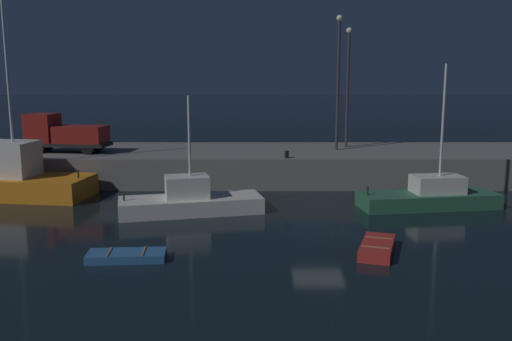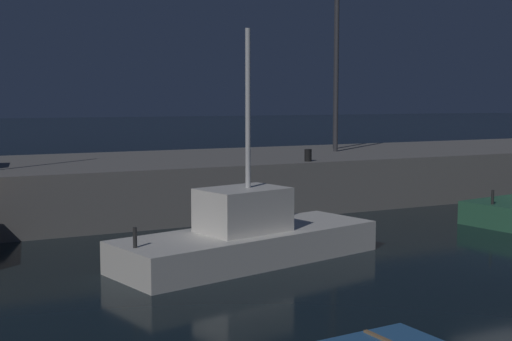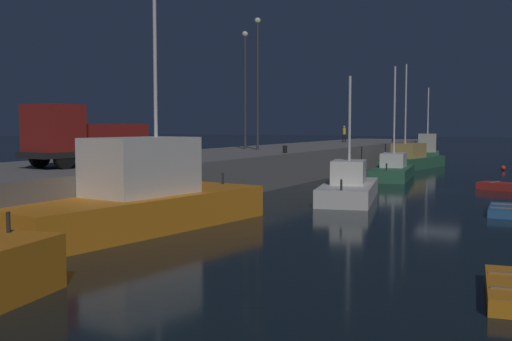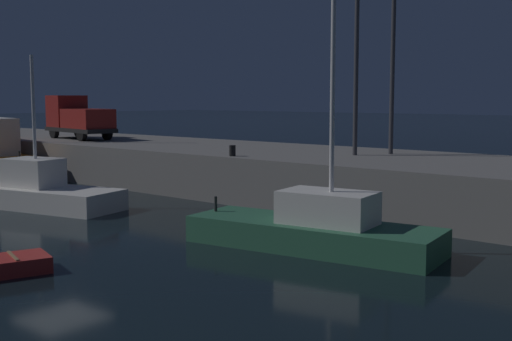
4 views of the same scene
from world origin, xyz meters
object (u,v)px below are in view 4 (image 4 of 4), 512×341
utility_truck (78,118)px  bollard_east (232,151)px  lamp_post_west (357,31)px  fishing_boat_orange (36,191)px  lamp_post_east (393,41)px  fishing_trawler_green (316,228)px

utility_truck → bollard_east: size_ratio=12.89×
lamp_post_west → bollard_east: size_ratio=19.83×
bollard_east → lamp_post_west: bearing=45.9°
fishing_boat_orange → lamp_post_east: (10.26, 11.55, 6.39)m
fishing_boat_orange → fishing_trawler_green: fishing_trawler_green is taller
bollard_east → fishing_boat_orange: bearing=-132.1°
lamp_post_east → bollard_east: (-4.70, -5.40, -4.76)m
fishing_boat_orange → utility_truck: size_ratio=1.32×
lamp_post_west → bollard_east: bearing=-134.1°
lamp_post_east → lamp_post_west: bearing=-121.7°
fishing_boat_orange → lamp_post_east: size_ratio=0.93×
lamp_post_west → lamp_post_east: lamp_post_west is taller
fishing_trawler_green → lamp_post_west: (-4.09, 8.75, 6.79)m
lamp_post_west → fishing_trawler_green: bearing=-64.9°
utility_truck → fishing_boat_orange: bearing=-42.2°
lamp_post_east → bollard_east: size_ratio=18.30×
fishing_boat_orange → lamp_post_east: lamp_post_east is taller
fishing_boat_orange → fishing_trawler_green: 13.48m
fishing_boat_orange → lamp_post_west: size_ratio=0.86×
fishing_trawler_green → utility_truck: bearing=161.9°
lamp_post_west → lamp_post_east: bearing=58.3°
fishing_boat_orange → lamp_post_east: 16.72m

